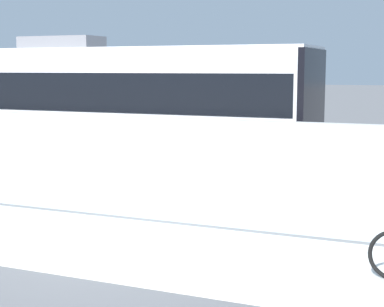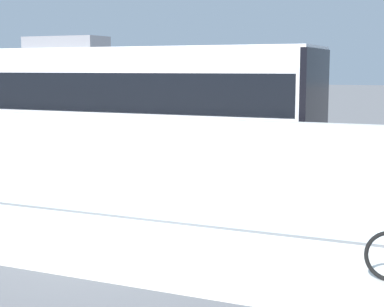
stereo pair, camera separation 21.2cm
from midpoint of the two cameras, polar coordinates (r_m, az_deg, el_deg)
The scene contains 7 objects.
ground_plane at distance 10.45m, azimuth -8.31°, elevation -8.30°, with size 200.00×200.00×0.00m, color slate.
bike_path_deck at distance 10.45m, azimuth -8.32°, elevation -8.27°, with size 32.00×3.20×0.01m, color silver.
glass_parapet at distance 11.89m, azimuth -3.73°, elevation -3.61°, with size 32.00×0.05×1.06m, color silver.
concrete_barrier_wall at distance 13.44m, azimuth -0.29°, elevation -0.63°, with size 32.00×0.36×1.81m, color silver.
tram_rail_near at distance 15.86m, azimuth 3.27°, elevation -2.63°, with size 32.00×0.08×0.01m, color #595654.
tram_rail_far at distance 17.20m, azimuth 4.89°, elevation -1.82°, with size 32.00×0.08×0.01m, color #595654.
tram at distance 17.80m, azimuth -6.90°, elevation 4.60°, with size 11.06×2.54×3.81m.
Camera 1 is at (5.16, -8.59, 2.90)m, focal length 57.84 mm.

